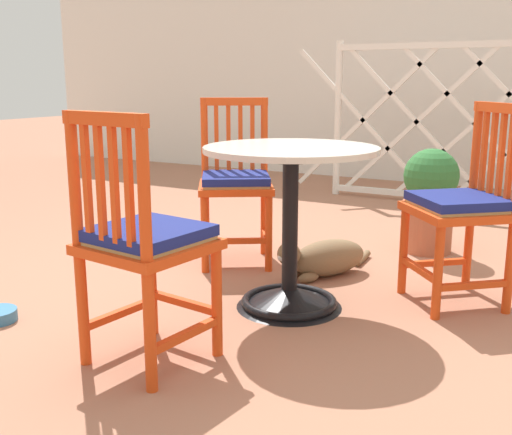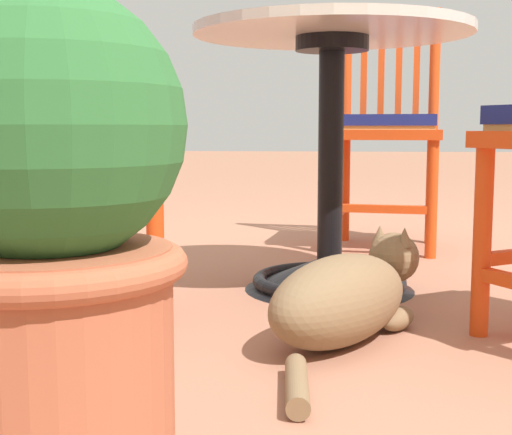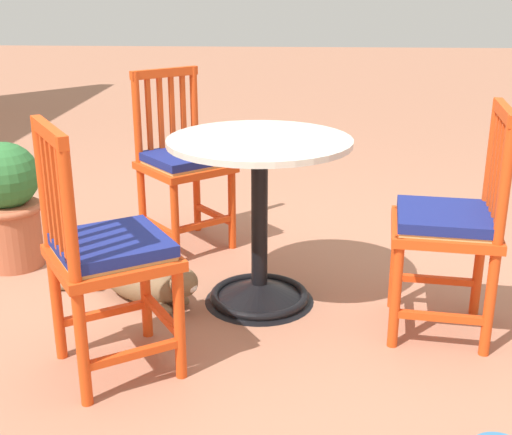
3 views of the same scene
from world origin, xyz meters
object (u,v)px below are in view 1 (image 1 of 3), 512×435
Objects in this scene: orange_chair_by_planter at (235,184)px; tabby_cat at (323,258)px; terracotta_planter at (430,198)px; orange_chair_near_fence at (144,244)px; orange_chair_tucked_in at (462,208)px; cafe_table at (290,246)px.

orange_chair_by_planter is 0.64m from tabby_cat.
tabby_cat is at bearing -1.06° from orange_chair_by_planter.
orange_chair_by_planter is 1.29× the size of tabby_cat.
tabby_cat is at bearing -116.55° from terracotta_planter.
orange_chair_tucked_in is (0.87, 1.17, 0.00)m from orange_chair_near_fence.
cafe_table is 0.83× the size of orange_chair_by_planter.
tabby_cat is (0.17, 1.23, -0.35)m from orange_chair_near_fence.
orange_chair_near_fence is at bearing -106.06° from cafe_table.
orange_chair_near_fence and orange_chair_tucked_in have the same top height.
cafe_table is at bearing -85.27° from tabby_cat.
orange_chair_tucked_in is at bearing -5.05° from tabby_cat.
terracotta_planter is at bearing 75.01° from cafe_table.
terracotta_planter reaches higher than tabby_cat.
cafe_table is at bearing -146.78° from orange_chair_tucked_in.
orange_chair_near_fence reaches higher than cafe_table.
terracotta_planter is (0.37, 0.74, 0.23)m from tabby_cat.
terracotta_planter is (0.54, 1.97, -0.12)m from orange_chair_near_fence.
orange_chair_by_planter is 1.00× the size of orange_chair_near_fence.
cafe_table is 1.23× the size of terracotta_planter.
orange_chair_tucked_in is 1.47× the size of terracotta_planter.
tabby_cat is at bearing 94.73° from cafe_table.
orange_chair_near_fence is at bearing -73.85° from orange_chair_by_planter.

